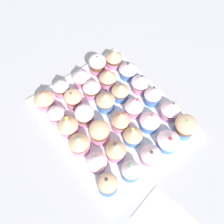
% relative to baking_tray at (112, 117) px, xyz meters
% --- Properties ---
extents(ground_plane, '(1.80, 1.80, 0.03)m').
position_rel_baking_tray_xyz_m(ground_plane, '(0.00, 0.00, -0.02)').
color(ground_plane, '#9E9EA3').
extents(baking_tray, '(0.46, 0.39, 0.01)m').
position_rel_baking_tray_xyz_m(baking_tray, '(0.00, 0.00, 0.00)').
color(baking_tray, silver).
rests_on(baking_tray, ground_plane).
extents(cupcake_0, '(0.07, 0.07, 0.08)m').
position_rel_baking_tray_xyz_m(cupcake_0, '(-0.17, -0.14, 0.04)').
color(cupcake_0, pink).
rests_on(cupcake_0, baking_tray).
extents(cupcake_1, '(0.06, 0.06, 0.08)m').
position_rel_baking_tray_xyz_m(cupcake_1, '(-0.10, -0.14, 0.04)').
color(cupcake_1, pink).
rests_on(cupcake_1, baking_tray).
extents(cupcake_2, '(0.06, 0.06, 0.08)m').
position_rel_baking_tray_xyz_m(cupcake_2, '(-0.04, -0.14, 0.04)').
color(cupcake_2, pink).
rests_on(cupcake_2, baking_tray).
extents(cupcake_3, '(0.06, 0.06, 0.07)m').
position_rel_baking_tray_xyz_m(cupcake_3, '(0.03, -0.14, 0.04)').
color(cupcake_3, pink).
rests_on(cupcake_3, baking_tray).
extents(cupcake_4, '(0.06, 0.06, 0.07)m').
position_rel_baking_tray_xyz_m(cupcake_4, '(0.10, -0.13, 0.04)').
color(cupcake_4, pink).
rests_on(cupcake_4, baking_tray).
extents(cupcake_5, '(0.05, 0.05, 0.08)m').
position_rel_baking_tray_xyz_m(cupcake_5, '(0.17, -0.15, 0.04)').
color(cupcake_5, '#477AC6').
rests_on(cupcake_5, baking_tray).
extents(cupcake_6, '(0.05, 0.05, 0.07)m').
position_rel_baking_tray_xyz_m(cupcake_6, '(-0.18, -0.08, 0.04)').
color(cupcake_6, pink).
rests_on(cupcake_6, baking_tray).
extents(cupcake_7, '(0.06, 0.06, 0.07)m').
position_rel_baking_tray_xyz_m(cupcake_7, '(-0.11, -0.07, 0.04)').
color(cupcake_7, pink).
rests_on(cupcake_7, baking_tray).
extents(cupcake_8, '(0.06, 0.06, 0.07)m').
position_rel_baking_tray_xyz_m(cupcake_8, '(-0.04, -0.08, 0.04)').
color(cupcake_8, pink).
rests_on(cupcake_8, baking_tray).
extents(cupcake_9, '(0.06, 0.06, 0.08)m').
position_rel_baking_tray_xyz_m(cupcake_9, '(0.04, -0.07, 0.05)').
color(cupcake_9, pink).
rests_on(cupcake_9, baking_tray).
extents(cupcake_10, '(0.06, 0.06, 0.08)m').
position_rel_baking_tray_xyz_m(cupcake_10, '(0.11, -0.07, 0.05)').
color(cupcake_10, pink).
rests_on(cupcake_10, baking_tray).
extents(cupcake_11, '(0.05, 0.05, 0.07)m').
position_rel_baking_tray_xyz_m(cupcake_11, '(0.18, -0.07, 0.04)').
color(cupcake_11, '#477AC6').
rests_on(cupcake_11, baking_tray).
extents(cupcake_12, '(0.06, 0.06, 0.07)m').
position_rel_baking_tray_xyz_m(cupcake_12, '(-0.17, 0.00, 0.04)').
color(cupcake_12, pink).
rests_on(cupcake_12, baking_tray).
extents(cupcake_13, '(0.06, 0.06, 0.07)m').
position_rel_baking_tray_xyz_m(cupcake_13, '(-0.11, -0.00, 0.04)').
color(cupcake_13, pink).
rests_on(cupcake_13, baking_tray).
extents(cupcake_14, '(0.06, 0.06, 0.07)m').
position_rel_baking_tray_xyz_m(cupcake_14, '(-0.04, 0.01, 0.04)').
color(cupcake_14, '#477AC6').
rests_on(cupcake_14, baking_tray).
extents(cupcake_15, '(0.06, 0.06, 0.08)m').
position_rel_baking_tray_xyz_m(cupcake_15, '(0.04, -0.00, 0.04)').
color(cupcake_15, pink).
rests_on(cupcake_15, baking_tray).
extents(cupcake_16, '(0.06, 0.06, 0.07)m').
position_rel_baking_tray_xyz_m(cupcake_16, '(0.10, -0.00, 0.04)').
color(cupcake_16, '#477AC6').
rests_on(cupcake_16, baking_tray).
extents(cupcake_17, '(0.06, 0.06, 0.08)m').
position_rel_baking_tray_xyz_m(cupcake_17, '(0.18, -0.00, 0.05)').
color(cupcake_17, pink).
rests_on(cupcake_17, baking_tray).
extents(cupcake_18, '(0.06, 0.06, 0.07)m').
position_rel_baking_tray_xyz_m(cupcake_18, '(-0.18, 0.08, 0.04)').
color(cupcake_18, pink).
rests_on(cupcake_18, baking_tray).
extents(cupcake_19, '(0.06, 0.06, 0.08)m').
position_rel_baking_tray_xyz_m(cupcake_19, '(-0.11, 0.07, 0.05)').
color(cupcake_19, pink).
rests_on(cupcake_19, baking_tray).
extents(cupcake_20, '(0.06, 0.06, 0.07)m').
position_rel_baking_tray_xyz_m(cupcake_20, '(-0.04, 0.07, 0.04)').
color(cupcake_20, '#477AC6').
rests_on(cupcake_20, baking_tray).
extents(cupcake_21, '(0.06, 0.06, 0.08)m').
position_rel_baking_tray_xyz_m(cupcake_21, '(0.03, 0.06, 0.05)').
color(cupcake_21, pink).
rests_on(cupcake_21, baking_tray).
extents(cupcake_22, '(0.06, 0.06, 0.08)m').
position_rel_baking_tray_xyz_m(cupcake_22, '(0.10, 0.07, 0.04)').
color(cupcake_22, '#477AC6').
rests_on(cupcake_22, baking_tray).
extents(cupcake_23, '(0.07, 0.07, 0.07)m').
position_rel_baking_tray_xyz_m(cupcake_23, '(0.18, 0.07, 0.04)').
color(cupcake_23, '#477AC6').
rests_on(cupcake_23, baking_tray).
extents(cupcake_24, '(0.06, 0.06, 0.07)m').
position_rel_baking_tray_xyz_m(cupcake_24, '(-0.17, 0.14, 0.04)').
color(cupcake_24, pink).
rests_on(cupcake_24, baking_tray).
extents(cupcake_25, '(0.06, 0.06, 0.07)m').
position_rel_baking_tray_xyz_m(cupcake_25, '(-0.10, 0.15, 0.04)').
color(cupcake_25, '#477AC6').
rests_on(cupcake_25, baking_tray).
extents(cupcake_26, '(0.06, 0.06, 0.07)m').
position_rel_baking_tray_xyz_m(cupcake_26, '(-0.03, 0.14, 0.04)').
color(cupcake_26, pink).
rests_on(cupcake_26, baking_tray).
extents(cupcake_27, '(0.06, 0.06, 0.07)m').
position_rel_baking_tray_xyz_m(cupcake_27, '(0.03, 0.14, 0.04)').
color(cupcake_27, '#477AC6').
rests_on(cupcake_27, baking_tray).
extents(cupcake_28, '(0.06, 0.06, 0.08)m').
position_rel_baking_tray_xyz_m(cupcake_28, '(0.11, 0.15, 0.04)').
color(cupcake_28, pink).
rests_on(cupcake_28, baking_tray).
extents(cupcake_29, '(0.07, 0.07, 0.07)m').
position_rel_baking_tray_xyz_m(cupcake_29, '(0.18, 0.14, 0.04)').
color(cupcake_29, '#477AC6').
rests_on(cupcake_29, baking_tray).
extents(napkin, '(0.18, 0.14, 0.01)m').
position_rel_baking_tray_xyz_m(napkin, '(0.34, -0.08, -0.00)').
color(napkin, white).
rests_on(napkin, ground_plane).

